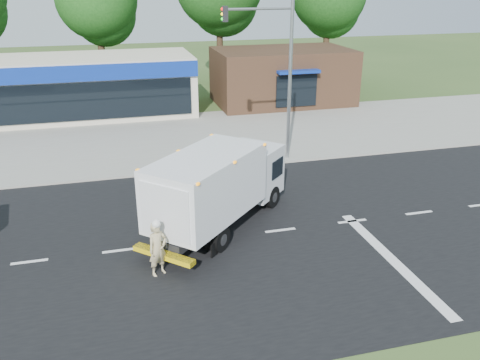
# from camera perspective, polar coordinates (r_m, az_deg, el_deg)

# --- Properties ---
(ground) EXTENTS (120.00, 120.00, 0.00)m
(ground) POSITION_cam_1_polar(r_m,az_deg,el_deg) (19.53, 4.54, -5.68)
(ground) COLOR #385123
(ground) RESTS_ON ground
(road_asphalt) EXTENTS (60.00, 14.00, 0.02)m
(road_asphalt) POSITION_cam_1_polar(r_m,az_deg,el_deg) (19.53, 4.54, -5.67)
(road_asphalt) COLOR black
(road_asphalt) RESTS_ON ground
(sidewalk) EXTENTS (60.00, 2.40, 0.12)m
(sidewalk) POSITION_cam_1_polar(r_m,az_deg,el_deg) (26.73, -1.20, 2.34)
(sidewalk) COLOR gray
(sidewalk) RESTS_ON ground
(parking_apron) EXTENTS (60.00, 9.00, 0.02)m
(parking_apron) POSITION_cam_1_polar(r_m,az_deg,el_deg) (32.14, -3.66, 5.61)
(parking_apron) COLOR gray
(parking_apron) RESTS_ON ground
(lane_markings) EXTENTS (55.20, 7.00, 0.01)m
(lane_markings) POSITION_cam_1_polar(r_m,az_deg,el_deg) (18.89, 9.80, -6.92)
(lane_markings) COLOR silver
(lane_markings) RESTS_ON road_asphalt
(ems_box_truck) EXTENTS (6.63, 6.69, 3.20)m
(ems_box_truck) POSITION_cam_1_polar(r_m,az_deg,el_deg) (18.92, -2.47, -0.41)
(ems_box_truck) COLOR black
(ems_box_truck) RESTS_ON ground
(emergency_worker) EXTENTS (0.80, 0.70, 1.96)m
(emergency_worker) POSITION_cam_1_polar(r_m,az_deg,el_deg) (16.57, -9.22, -7.55)
(emergency_worker) COLOR tan
(emergency_worker) RESTS_ON ground
(retail_strip_mall) EXTENTS (18.00, 6.20, 4.00)m
(retail_strip_mall) POSITION_cam_1_polar(r_m,az_deg,el_deg) (37.01, -19.65, 9.78)
(retail_strip_mall) COLOR beige
(retail_strip_mall) RESTS_ON ground
(brown_storefront) EXTENTS (10.00, 6.70, 4.00)m
(brown_storefront) POSITION_cam_1_polar(r_m,az_deg,el_deg) (39.12, 4.78, 11.54)
(brown_storefront) COLOR #382316
(brown_storefront) RESTS_ON ground
(traffic_signal_pole) EXTENTS (3.51, 0.25, 8.00)m
(traffic_signal_pole) POSITION_cam_1_polar(r_m,az_deg,el_deg) (25.59, 4.29, 12.66)
(traffic_signal_pole) COLOR gray
(traffic_signal_pole) RESTS_ON ground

